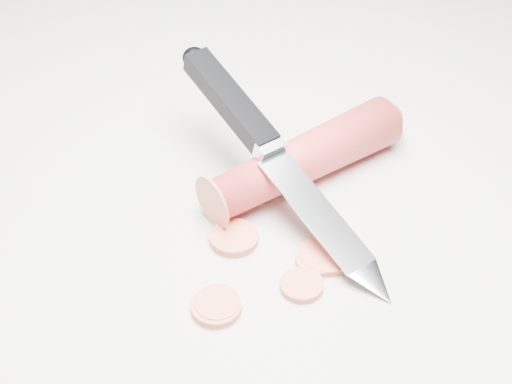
% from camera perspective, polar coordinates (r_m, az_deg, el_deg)
% --- Properties ---
extents(ground, '(2.40, 2.40, 0.00)m').
position_cam_1_polar(ground, '(0.55, 2.25, -2.71)').
color(ground, beige).
rests_on(ground, ground).
extents(carrot, '(0.12, 0.18, 0.04)m').
position_cam_1_polar(carrot, '(0.58, 3.88, 2.68)').
color(carrot, red).
rests_on(carrot, ground).
extents(carrot_slice_0, '(0.03, 0.03, 0.01)m').
position_cam_1_polar(carrot_slice_0, '(0.52, 4.86, -5.51)').
color(carrot_slice_0, '#E96745').
rests_on(carrot_slice_0, ground).
extents(carrot_slice_1, '(0.03, 0.03, 0.01)m').
position_cam_1_polar(carrot_slice_1, '(0.51, 3.67, -7.45)').
color(carrot_slice_1, '#E96745').
rests_on(carrot_slice_1, ground).
extents(carrot_slice_2, '(0.03, 0.03, 0.01)m').
position_cam_1_polar(carrot_slice_2, '(0.49, -3.19, -9.16)').
color(carrot_slice_2, '#E96745').
rests_on(carrot_slice_2, ground).
extents(carrot_slice_3, '(0.04, 0.04, 0.01)m').
position_cam_1_polar(carrot_slice_3, '(0.54, -1.76, -3.68)').
color(carrot_slice_3, '#E96745').
rests_on(carrot_slice_3, ground).
extents(carrot_slice_4, '(0.04, 0.04, 0.01)m').
position_cam_1_polar(carrot_slice_4, '(0.53, 5.64, -5.03)').
color(carrot_slice_4, '#E96745').
rests_on(carrot_slice_4, ground).
extents(carrot_slice_5, '(0.03, 0.03, 0.01)m').
position_cam_1_polar(carrot_slice_5, '(0.49, -3.10, -8.96)').
color(carrot_slice_5, '#E96745').
rests_on(carrot_slice_5, ground).
extents(kitchen_knife, '(0.24, 0.15, 0.09)m').
position_cam_1_polar(kitchen_knife, '(0.54, 2.06, 2.58)').
color(kitchen_knife, '#BABDC2').
rests_on(kitchen_knife, ground).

